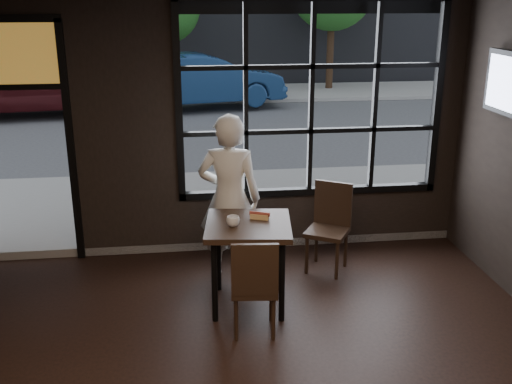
{
  "coord_description": "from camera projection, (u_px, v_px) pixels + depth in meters",
  "views": [
    {
      "loc": [
        -0.28,
        -3.15,
        2.94
      ],
      "look_at": [
        0.4,
        2.2,
        1.15
      ],
      "focal_mm": 42.0,
      "sensor_mm": 36.0,
      "label": 1
    }
  ],
  "objects": [
    {
      "name": "window_frame",
      "position": [
        311.0,
        99.0,
        6.8
      ],
      "size": [
        3.06,
        0.12,
        2.28
      ],
      "primitive_type": "cube",
      "color": "black",
      "rests_on": "ground"
    },
    {
      "name": "stained_transom",
      "position": [
        2.0,
        53.0,
        6.23
      ],
      "size": [
        1.2,
        0.06,
        0.7
      ],
      "primitive_type": "cube",
      "color": "orange",
      "rests_on": "ground"
    },
    {
      "name": "street_asphalt",
      "position": [
        185.0,
        64.0,
        26.52
      ],
      "size": [
        60.0,
        41.0,
        0.04
      ],
      "primitive_type": "cube",
      "color": "#545456",
      "rests_on": "ground"
    },
    {
      "name": "cafe_table",
      "position": [
        248.0,
        264.0,
        5.83
      ],
      "size": [
        0.9,
        0.9,
        0.87
      ],
      "primitive_type": "cube",
      "rotation": [
        0.0,
        0.0,
        -0.12
      ],
      "color": "black",
      "rests_on": "floor"
    },
    {
      "name": "chair_near",
      "position": [
        254.0,
        284.0,
        5.35
      ],
      "size": [
        0.44,
        0.44,
        0.94
      ],
      "primitive_type": "cube",
      "rotation": [
        0.0,
        0.0,
        3.05
      ],
      "color": "black",
      "rests_on": "floor"
    },
    {
      "name": "chair_window",
      "position": [
        327.0,
        229.0,
        6.55
      ],
      "size": [
        0.58,
        0.58,
        0.98
      ],
      "primitive_type": "cube",
      "rotation": [
        0.0,
        0.0,
        -0.54
      ],
      "color": "black",
      "rests_on": "floor"
    },
    {
      "name": "man",
      "position": [
        229.0,
        199.0,
        6.25
      ],
      "size": [
        0.74,
        0.57,
        1.81
      ],
      "primitive_type": "imported",
      "rotation": [
        0.0,
        0.0,
        2.92
      ],
      "color": "silver",
      "rests_on": "floor"
    },
    {
      "name": "hotdog",
      "position": [
        260.0,
        216.0,
        5.79
      ],
      "size": [
        0.22,
        0.15,
        0.06
      ],
      "primitive_type": null,
      "rotation": [
        0.0,
        0.0,
        -0.38
      ],
      "color": "tan",
      "rests_on": "cafe_table"
    },
    {
      "name": "cup",
      "position": [
        233.0,
        221.0,
        5.6
      ],
      "size": [
        0.13,
        0.13,
        0.1
      ],
      "primitive_type": "imported",
      "rotation": [
        0.0,
        0.0,
        -0.07
      ],
      "color": "silver",
      "rests_on": "cafe_table"
    },
    {
      "name": "navy_car",
      "position": [
        205.0,
        80.0,
        15.7
      ],
      "size": [
        4.34,
        2.26,
        1.36
      ],
      "primitive_type": "imported",
      "rotation": [
        0.0,
        0.0,
        1.78
      ],
      "color": "navy",
      "rests_on": "street_asphalt"
    },
    {
      "name": "maroon_car",
      "position": [
        26.0,
        80.0,
        14.74
      ],
      "size": [
        4.9,
        2.47,
        1.6
      ],
      "primitive_type": "imported",
      "rotation": [
        0.0,
        0.0,
        1.7
      ],
      "color": "#3C0D10",
      "rests_on": "street_asphalt"
    },
    {
      "name": "tree_left",
      "position": [
        163.0,
        7.0,
        17.32
      ],
      "size": [
        2.13,
        2.13,
        3.64
      ],
      "color": "#332114",
      "rests_on": "street_asphalt"
    }
  ]
}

